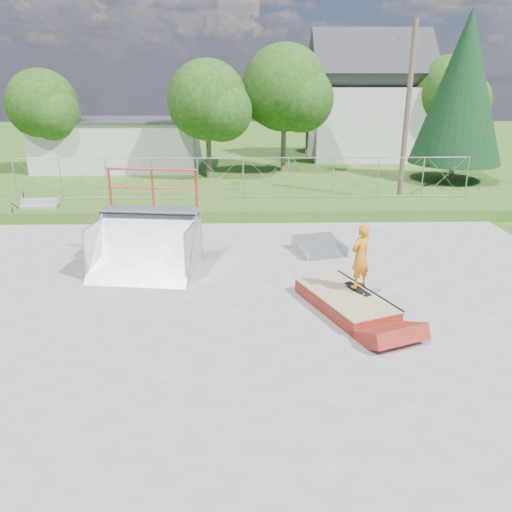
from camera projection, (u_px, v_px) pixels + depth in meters
The scene contains 19 objects.
ground at pixel (244, 311), 12.59m from camera, with size 120.00×120.00×0.00m, color #2A5117.
concrete_pad at pixel (244, 310), 12.58m from camera, with size 20.00×16.00×0.04m, color gray.
grass_berm at pixel (244, 209), 21.46m from camera, with size 24.00×3.00×0.50m, color #2A5117.
grind_box at pixel (345, 301), 12.60m from camera, with size 2.35×3.18×0.43m.
quarter_pipe at pixel (143, 226), 14.54m from camera, with size 2.95×2.50×2.95m, color #9DA0A5, non-canonical shape.
flat_bank_ramp at pixel (320, 247), 16.66m from camera, with size 1.47×1.57×0.45m, color #9DA0A5, non-canonical shape.
skateboard at pixel (358, 289), 12.68m from camera, with size 0.22×0.80×0.02m, color black.
skater at pixel (360, 259), 12.41m from camera, with size 0.60×0.39×1.64m, color orange.
concrete_stairs at pixel (37, 211), 20.46m from camera, with size 1.50×1.60×0.80m, color gray, non-canonical shape.
chain_link_fence at pixel (243, 178), 22.01m from camera, with size 20.00×0.06×1.80m, color #979B9F, non-canonical shape.
utility_building_flat at pixel (121, 144), 32.63m from camera, with size 10.00×6.00×3.00m, color silver.
gable_house at pixel (367, 104), 36.01m from camera, with size 8.40×6.08×8.94m.
utility_pole at pixel (407, 115), 22.73m from camera, with size 0.24×0.24×8.00m, color brown.
tree_left_near at pixel (212, 103), 27.94m from camera, with size 4.76×4.48×6.65m.
tree_center at pixel (289, 91), 29.70m from camera, with size 5.44×5.12×7.60m.
tree_left_far at pixel (46, 107), 29.70m from camera, with size 4.42×4.16×6.18m.
tree_right_far at pixel (453, 95), 33.85m from camera, with size 5.10×4.80×7.12m.
tree_back_mid at pixel (312, 106), 37.74m from camera, with size 4.08×3.84×5.70m.
conifer_tree at pixel (462, 88), 27.20m from camera, with size 5.04×5.04×9.10m.
Camera 1 is at (0.03, -11.41, 5.51)m, focal length 35.00 mm.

